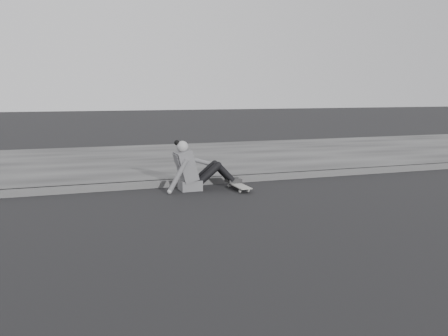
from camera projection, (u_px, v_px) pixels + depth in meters
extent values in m
plane|color=black|center=(389.00, 205.00, 7.49)|extent=(80.00, 80.00, 0.00)
cube|color=#484848|center=(305.00, 175.00, 9.88)|extent=(24.00, 0.16, 0.12)
cube|color=#3C3C3C|center=(247.00, 156.00, 12.69)|extent=(24.00, 6.00, 0.12)
cylinder|color=#9D9E98|center=(240.00, 191.00, 8.40)|extent=(0.03, 0.05, 0.05)
cylinder|color=#9D9E98|center=(248.00, 191.00, 8.45)|extent=(0.03, 0.05, 0.05)
cylinder|color=#9D9E98|center=(229.00, 186.00, 8.88)|extent=(0.03, 0.05, 0.05)
cylinder|color=#9D9E98|center=(237.00, 185.00, 8.93)|extent=(0.03, 0.05, 0.05)
cube|color=#2E2E30|center=(244.00, 189.00, 8.42)|extent=(0.16, 0.04, 0.03)
cube|color=#2E2E30|center=(233.00, 184.00, 8.91)|extent=(0.16, 0.04, 0.03)
cube|color=gray|center=(238.00, 185.00, 8.66)|extent=(0.20, 0.78, 0.02)
cube|color=#555558|center=(190.00, 185.00, 8.62)|extent=(0.36, 0.34, 0.18)
cube|color=#555558|center=(186.00, 166.00, 8.55)|extent=(0.37, 0.40, 0.57)
cube|color=#555558|center=(179.00, 159.00, 8.49)|extent=(0.14, 0.30, 0.20)
cylinder|color=gray|center=(183.00, 152.00, 8.50)|extent=(0.09, 0.09, 0.08)
sphere|color=gray|center=(182.00, 147.00, 8.48)|extent=(0.20, 0.20, 0.20)
sphere|color=black|center=(177.00, 143.00, 8.46)|extent=(0.09, 0.09, 0.09)
cylinder|color=black|center=(209.00, 174.00, 8.62)|extent=(0.43, 0.13, 0.39)
cylinder|color=black|center=(206.00, 172.00, 8.78)|extent=(0.43, 0.13, 0.39)
cylinder|color=black|center=(225.00, 173.00, 8.72)|extent=(0.35, 0.11, 0.36)
cylinder|color=black|center=(222.00, 171.00, 8.88)|extent=(0.35, 0.11, 0.36)
sphere|color=black|center=(218.00, 165.00, 8.65)|extent=(0.13, 0.13, 0.13)
sphere|color=black|center=(215.00, 164.00, 8.82)|extent=(0.13, 0.13, 0.13)
cube|color=#282828|center=(235.00, 181.00, 8.80)|extent=(0.24, 0.08, 0.07)
cube|color=#282828|center=(232.00, 179.00, 8.97)|extent=(0.24, 0.08, 0.07)
cylinder|color=#555558|center=(178.00, 176.00, 8.31)|extent=(0.38, 0.08, 0.58)
sphere|color=gray|center=(169.00, 192.00, 8.29)|extent=(0.08, 0.08, 0.08)
cylinder|color=#555558|center=(197.00, 160.00, 8.77)|extent=(0.48, 0.08, 0.21)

